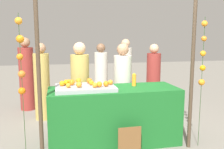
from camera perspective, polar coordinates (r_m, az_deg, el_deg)
The scene contains 29 objects.
ground_plane at distance 4.19m, azimuth 0.46°, elevation -15.48°, with size 24.00×24.00×0.00m, color gray.
stall_counter at distance 4.02m, azimuth 0.47°, elevation -9.57°, with size 2.06×0.77×0.91m, color #196023.
orange_tray at distance 3.83m, azimuth -6.27°, elevation -3.07°, with size 0.91×0.61×0.06m, color #9EA0A5.
orange_0 at distance 3.70m, azimuth -10.18°, elevation -2.53°, with size 0.07×0.07×0.07m, color orange.
orange_1 at distance 3.69m, azimuth -7.71°, elevation -2.37°, with size 0.09×0.09×0.09m, color orange.
orange_2 at distance 4.03m, azimuth -7.80°, elevation -1.46°, with size 0.08×0.08×0.08m, color orange.
orange_3 at distance 3.69m, azimuth -2.98°, elevation -2.30°, with size 0.09×0.09×0.09m, color orange.
orange_4 at distance 3.87m, azimuth -0.36°, elevation -1.84°, with size 0.08×0.08×0.08m, color orange.
orange_5 at distance 3.97m, azimuth -9.98°, elevation -1.68°, with size 0.08×0.08×0.08m, color orange.
orange_6 at distance 3.66m, azimuth -4.02°, elevation -2.46°, with size 0.08×0.08×0.08m, color orange.
orange_7 at distance 3.89m, azimuth -9.36°, elevation -1.82°, with size 0.09×0.09×0.09m, color orange.
orange_8 at distance 3.86m, azimuth -4.82°, elevation -1.92°, with size 0.08×0.08×0.08m, color orange.
orange_9 at distance 3.92m, azimuth -10.65°, elevation -1.81°, with size 0.09×0.09×0.09m, color orange.
orange_10 at distance 3.99m, azimuth -5.28°, elevation -1.47°, with size 0.09×0.09×0.09m, color orange.
orange_11 at distance 3.85m, azimuth -11.60°, elevation -2.06°, with size 0.08×0.08×0.08m, color orange.
orange_12 at distance 3.74m, azimuth -1.41°, elevation -2.17°, with size 0.09×0.09×0.09m, color orange.
juice_bottle at distance 4.09m, azimuth 5.17°, elevation -1.27°, with size 0.07×0.07×0.21m.
chalkboard_sign at distance 3.64m, azimuth 4.09°, elevation -15.57°, with size 0.34×0.03×0.47m.
vendor_left at distance 4.45m, azimuth -7.41°, elevation -3.77°, with size 0.33×0.33×1.63m.
vendor_right at distance 4.56m, azimuth 2.48°, elevation -3.59°, with size 0.32×0.32×1.60m.
crowd_person_0 at distance 6.42m, azimuth 3.13°, elevation 0.30°, with size 0.33×0.33×1.67m.
crowd_person_1 at distance 5.92m, azimuth -2.56°, elevation -0.87°, with size 0.31×0.31×1.57m.
crowd_person_2 at distance 5.68m, azimuth 9.61°, elevation -1.41°, with size 0.31×0.31×1.57m.
crowd_person_3 at distance 6.10m, azimuth -19.28°, elevation -0.45°, with size 0.34×0.34×1.71m.
crowd_person_4 at distance 5.30m, azimuth -16.02°, elevation -2.18°, with size 0.32×0.32×1.60m.
canopy_post_left at distance 3.36m, azimuth -16.65°, elevation -1.82°, with size 0.06×0.06×2.25m, color #473828.
canopy_post_right at distance 3.89m, azimuth 18.14°, elevation -0.50°, with size 0.06×0.06×2.25m, color #473828.
garland_strand_left at distance 3.30m, azimuth -20.57°, elevation 3.84°, with size 0.11×0.10×2.02m.
garland_strand_right at distance 3.96m, azimuth 20.46°, elevation 3.87°, with size 0.10×0.10×2.02m.
Camera 1 is at (-0.85, -3.72, 1.72)m, focal length 39.17 mm.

